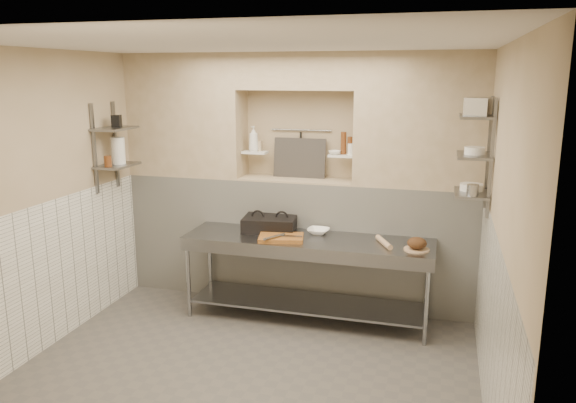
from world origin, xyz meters
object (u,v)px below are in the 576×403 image
(bottle_soap, at_px, (254,139))
(jug_left, at_px, (118,151))
(panini_press, at_px, (270,224))
(mixing_bowl, at_px, (318,231))
(rolling_pin, at_px, (384,242))
(prep_table, at_px, (307,262))
(bowl_alcove, at_px, (335,153))
(cutting_board, at_px, (281,238))
(bread_loaf, at_px, (417,243))

(bottle_soap, distance_m, jug_left, 1.49)
(panini_press, bearing_deg, mixing_bowl, -5.43)
(mixing_bowl, height_order, rolling_pin, same)
(panini_press, relative_size, jug_left, 2.11)
(panini_press, relative_size, mixing_bowl, 2.59)
(prep_table, bearing_deg, jug_left, -177.29)
(bottle_soap, bearing_deg, prep_table, -35.94)
(panini_press, xyz_separation_m, rolling_pin, (1.26, -0.20, -0.05))
(bowl_alcove, bearing_deg, bottle_soap, 179.74)
(cutting_board, xyz_separation_m, bowl_alcove, (0.42, 0.66, 0.81))
(prep_table, height_order, jug_left, jug_left)
(rolling_pin, bearing_deg, mixing_bowl, 163.10)
(bread_loaf, bearing_deg, cutting_board, -179.33)
(jug_left, bearing_deg, mixing_bowl, 8.09)
(bread_loaf, bearing_deg, mixing_bowl, 163.83)
(prep_table, relative_size, cutting_board, 5.72)
(prep_table, relative_size, mixing_bowl, 11.07)
(prep_table, xyz_separation_m, bread_loaf, (1.12, -0.09, 0.33))
(panini_press, relative_size, rolling_pin, 1.64)
(cutting_board, bearing_deg, mixing_bowl, 44.75)
(rolling_pin, height_order, bread_loaf, bread_loaf)
(panini_press, relative_size, bowl_alcove, 4.53)
(jug_left, bearing_deg, prep_table, 2.71)
(prep_table, bearing_deg, mixing_bowl, 71.37)
(bread_loaf, xyz_separation_m, jug_left, (-3.21, -0.01, 0.79))
(cutting_board, bearing_deg, bowl_alcove, 57.85)
(prep_table, xyz_separation_m, panini_press, (-0.47, 0.19, 0.33))
(panini_press, xyz_separation_m, jug_left, (-1.63, -0.29, 0.78))
(panini_press, bearing_deg, bowl_alcove, 22.47)
(cutting_board, distance_m, bowl_alcove, 1.13)
(bottle_soap, distance_m, bowl_alcove, 0.94)
(bowl_alcove, bearing_deg, bread_loaf, -34.26)
(prep_table, distance_m, mixing_bowl, 0.36)
(panini_press, bearing_deg, bread_loaf, -17.35)
(mixing_bowl, height_order, jug_left, jug_left)
(bowl_alcove, height_order, jug_left, jug_left)
(panini_press, xyz_separation_m, bowl_alcove, (0.63, 0.36, 0.76))
(cutting_board, distance_m, bread_loaf, 1.37)
(cutting_board, xyz_separation_m, mixing_bowl, (0.32, 0.32, 0.01))
(prep_table, distance_m, panini_press, 0.61)
(prep_table, height_order, bottle_soap, bottle_soap)
(cutting_board, bearing_deg, bread_loaf, 0.67)
(bottle_soap, bearing_deg, jug_left, -153.70)
(panini_press, relative_size, bottle_soap, 2.13)
(panini_press, height_order, bowl_alcove, bowl_alcove)
(bottle_soap, bearing_deg, bowl_alcove, -0.26)
(panini_press, distance_m, jug_left, 1.83)
(prep_table, distance_m, cutting_board, 0.39)
(panini_press, distance_m, bottle_soap, 1.00)
(bread_loaf, xyz_separation_m, bottle_soap, (-1.89, 0.65, 0.88))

